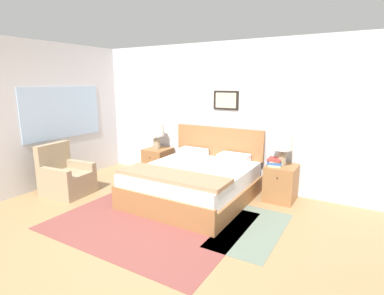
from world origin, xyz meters
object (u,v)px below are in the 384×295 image
Objects in this scene: bed at (194,182)px; nightstand_by_door at (281,183)px; table_lamp_by_door at (283,145)px; nightstand_near_window at (158,162)px; armchair at (65,178)px; table_lamp_near_window at (156,132)px.

bed reaches higher than nightstand_by_door.
bed is at bearing -151.51° from table_lamp_by_door.
nightstand_near_window is (-1.24, 0.69, -0.01)m from bed.
table_lamp_by_door is at bearing 111.04° from armchair.
bed is 3.29× the size of nightstand_by_door.
nightstand_near_window is 1.15× the size of table_lamp_by_door.
bed is 3.80× the size of table_lamp_near_window.
armchair is at bearing -154.14° from nightstand_by_door.
nightstand_by_door is (2.48, 0.00, 0.00)m from nightstand_near_window.
nightstand_near_window is 1.00× the size of nightstand_by_door.
table_lamp_near_window is at bearing 151.80° from bed.
table_lamp_near_window is (-0.01, -0.02, 0.64)m from nightstand_near_window.
table_lamp_by_door is (2.48, 0.00, 0.00)m from table_lamp_near_window.
nightstand_by_door is (1.24, 0.69, -0.01)m from bed.
nightstand_by_door is 1.15× the size of table_lamp_by_door.
nightstand_near_window is 2.55m from table_lamp_by_door.
armchair is 1.71× the size of table_lamp_near_window.
bed is 3.80× the size of table_lamp_by_door.
nightstand_near_window is (0.80, 1.59, 0.01)m from armchair.
table_lamp_near_window reaches higher than armchair.
table_lamp_by_door is (2.47, -0.02, 0.64)m from nightstand_near_window.
armchair is at bearing -116.64° from nightstand_near_window.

